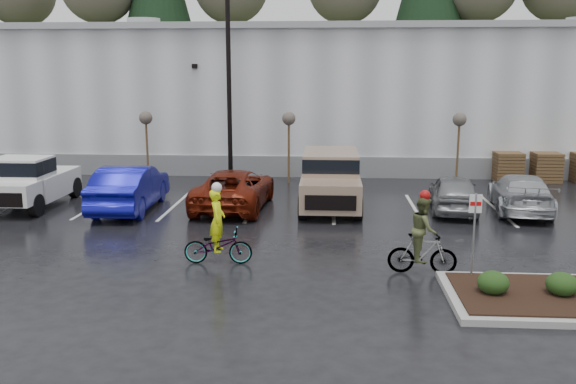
# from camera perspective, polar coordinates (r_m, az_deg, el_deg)

# --- Properties ---
(ground) EXTENTS (120.00, 120.00, 0.00)m
(ground) POSITION_cam_1_polar(r_m,az_deg,el_deg) (15.08, 2.53, -8.30)
(ground) COLOR black
(ground) RESTS_ON ground
(warehouse) EXTENTS (60.50, 15.50, 7.20)m
(warehouse) POSITION_cam_1_polar(r_m,az_deg,el_deg) (36.21, 3.43, 9.19)
(warehouse) COLOR #B3B7B8
(warehouse) RESTS_ON ground
(wooded_ridge) EXTENTS (80.00, 25.00, 6.00)m
(wooded_ridge) POSITION_cam_1_polar(r_m,az_deg,el_deg) (59.23, 3.61, 9.46)
(wooded_ridge) COLOR #273917
(wooded_ridge) RESTS_ON ground
(lamppost) EXTENTS (0.50, 1.00, 9.22)m
(lamppost) POSITION_cam_1_polar(r_m,az_deg,el_deg) (26.54, -5.60, 12.71)
(lamppost) COLOR black
(lamppost) RESTS_ON ground
(sapling_west) EXTENTS (0.60, 0.60, 3.20)m
(sapling_west) POSITION_cam_1_polar(r_m,az_deg,el_deg) (28.52, -13.15, 6.43)
(sapling_west) COLOR #46351C
(sapling_west) RESTS_ON ground
(sapling_mid) EXTENTS (0.60, 0.60, 3.20)m
(sapling_mid) POSITION_cam_1_polar(r_m,az_deg,el_deg) (27.35, 0.08, 6.53)
(sapling_mid) COLOR #46351C
(sapling_mid) RESTS_ON ground
(sapling_east) EXTENTS (0.60, 0.60, 3.20)m
(sapling_east) POSITION_cam_1_polar(r_m,az_deg,el_deg) (27.88, 15.74, 6.19)
(sapling_east) COLOR #46351C
(sapling_east) RESTS_ON ground
(pallet_stack_a) EXTENTS (1.20, 1.20, 1.35)m
(pallet_stack_a) POSITION_cam_1_polar(r_m,az_deg,el_deg) (29.69, 19.86, 2.24)
(pallet_stack_a) COLOR #46351C
(pallet_stack_a) RESTS_ON ground
(pallet_stack_b) EXTENTS (1.20, 1.20, 1.35)m
(pallet_stack_b) POSITION_cam_1_polar(r_m,az_deg,el_deg) (30.21, 22.96, 2.16)
(pallet_stack_b) COLOR #46351C
(pallet_stack_b) RESTS_ON ground
(shrub_a) EXTENTS (0.70, 0.70, 0.52)m
(shrub_a) POSITION_cam_1_polar(r_m,az_deg,el_deg) (14.48, 18.64, -8.04)
(shrub_a) COLOR black
(shrub_a) RESTS_ON curb_island
(shrub_b) EXTENTS (0.70, 0.70, 0.52)m
(shrub_b) POSITION_cam_1_polar(r_m,az_deg,el_deg) (14.94, 24.26, -7.87)
(shrub_b) COLOR black
(shrub_b) RESTS_ON curb_island
(fire_lane_sign) EXTENTS (0.30, 0.05, 2.20)m
(fire_lane_sign) POSITION_cam_1_polar(r_m,az_deg,el_deg) (15.26, 17.03, -3.04)
(fire_lane_sign) COLOR gray
(fire_lane_sign) RESTS_ON ground
(pickup_white) EXTENTS (2.10, 5.20, 1.96)m
(pickup_white) POSITION_cam_1_polar(r_m,az_deg,el_deg) (24.91, -22.66, 1.08)
(pickup_white) COLOR white
(pickup_white) RESTS_ON ground
(car_blue) EXTENTS (1.90, 5.07, 1.66)m
(car_blue) POSITION_cam_1_polar(r_m,az_deg,el_deg) (22.98, -14.57, 0.41)
(car_blue) COLOR #0C0D8B
(car_blue) RESTS_ON ground
(car_red) EXTENTS (2.71, 5.36, 1.45)m
(car_red) POSITION_cam_1_polar(r_m,az_deg,el_deg) (22.63, -5.06, 0.30)
(car_red) COLOR #651809
(car_red) RESTS_ON ground
(suv_tan) EXTENTS (2.20, 5.10, 2.06)m
(suv_tan) POSITION_cam_1_polar(r_m,az_deg,el_deg) (22.54, 4.00, 1.06)
(suv_tan) COLOR gray
(suv_tan) RESTS_ON ground
(car_grey) EXTENTS (2.02, 4.16, 1.37)m
(car_grey) POSITION_cam_1_polar(r_m,az_deg,el_deg) (22.85, 15.23, -0.06)
(car_grey) COLOR slate
(car_grey) RESTS_ON ground
(car_far_silver) EXTENTS (2.55, 4.92, 1.37)m
(car_far_silver) POSITION_cam_1_polar(r_m,az_deg,el_deg) (23.56, 20.93, -0.08)
(car_far_silver) COLOR #B1B5B9
(car_far_silver) RESTS_ON ground
(cyclist_hivis) EXTENTS (1.83, 0.69, 2.20)m
(cyclist_hivis) POSITION_cam_1_polar(r_m,az_deg,el_deg) (16.27, -6.57, -4.34)
(cyclist_hivis) COLOR #3F3F44
(cyclist_hivis) RESTS_ON ground
(cyclist_olive) EXTENTS (1.69, 0.82, 2.16)m
(cyclist_olive) POSITION_cam_1_polar(r_m,az_deg,el_deg) (15.71, 12.50, -4.70)
(cyclist_olive) COLOR #3F3F44
(cyclist_olive) RESTS_ON ground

